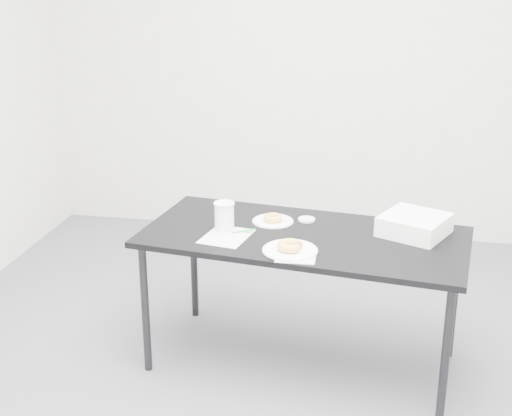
% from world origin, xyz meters
% --- Properties ---
extents(floor, '(4.00, 4.00, 0.00)m').
position_xyz_m(floor, '(0.00, 0.00, 0.00)').
color(floor, '#535258').
rests_on(floor, ground).
extents(wall_back, '(4.00, 0.02, 2.70)m').
position_xyz_m(wall_back, '(0.00, 2.00, 1.35)').
color(wall_back, white).
rests_on(wall_back, floor).
extents(table, '(1.63, 0.92, 0.71)m').
position_xyz_m(table, '(0.10, 0.14, 0.65)').
color(table, black).
rests_on(table, floor).
extents(scorecard, '(0.25, 0.29, 0.00)m').
position_xyz_m(scorecard, '(-0.26, 0.04, 0.71)').
color(scorecard, white).
rests_on(scorecard, table).
extents(logo_patch, '(0.05, 0.05, 0.00)m').
position_xyz_m(logo_patch, '(-0.17, 0.12, 0.71)').
color(logo_patch, green).
rests_on(logo_patch, scorecard).
extents(pen, '(0.11, 0.07, 0.01)m').
position_xyz_m(pen, '(-0.19, 0.11, 0.71)').
color(pen, '#0E9B6D').
rests_on(pen, scorecard).
extents(napkin, '(0.18, 0.18, 0.00)m').
position_xyz_m(napkin, '(0.10, -0.13, 0.71)').
color(napkin, white).
rests_on(napkin, table).
extents(plate_near, '(0.25, 0.25, 0.01)m').
position_xyz_m(plate_near, '(0.06, -0.09, 0.71)').
color(plate_near, white).
rests_on(plate_near, napkin).
extents(donut_near, '(0.13, 0.13, 0.04)m').
position_xyz_m(donut_near, '(0.06, -0.09, 0.73)').
color(donut_near, gold).
rests_on(donut_near, plate_near).
extents(plate_far, '(0.21, 0.21, 0.01)m').
position_xyz_m(plate_far, '(-0.08, 0.28, 0.71)').
color(plate_far, white).
rests_on(plate_far, table).
extents(donut_far, '(0.12, 0.12, 0.03)m').
position_xyz_m(donut_far, '(-0.08, 0.28, 0.73)').
color(donut_far, gold).
rests_on(donut_far, plate_far).
extents(coffee_cup, '(0.09, 0.09, 0.14)m').
position_xyz_m(coffee_cup, '(-0.29, 0.12, 0.78)').
color(coffee_cup, white).
rests_on(coffee_cup, table).
extents(cup_lid, '(0.09, 0.09, 0.01)m').
position_xyz_m(cup_lid, '(0.09, 0.33, 0.71)').
color(cup_lid, silver).
rests_on(cup_lid, table).
extents(bakery_box, '(0.38, 0.38, 0.09)m').
position_xyz_m(bakery_box, '(0.62, 0.24, 0.75)').
color(bakery_box, white).
rests_on(bakery_box, table).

